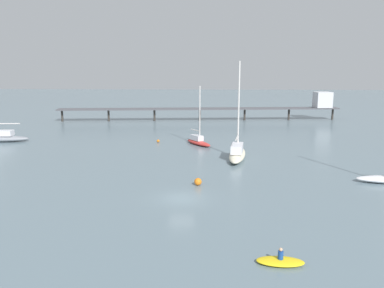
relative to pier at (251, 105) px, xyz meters
name	(u,v)px	position (x,y,z in m)	size (l,w,h in m)	color
ground_plane	(182,198)	(-12.69, -59.27, -3.72)	(400.00, 400.00, 0.00)	slate
pier	(251,105)	(0.00, 0.00, 0.00)	(68.66, 10.56, 6.91)	#4C4C51
sailboat_red	(198,140)	(-12.00, -31.93, -3.00)	(5.09, 6.25, 9.85)	red
sailboat_gray	(2,137)	(-46.56, -30.87, -2.91)	(9.79, 3.18, 12.85)	gray
sailboat_cream	(237,152)	(-6.10, -41.89, -2.78)	(3.51, 10.14, 13.64)	beige
dinghy_yellow	(280,261)	(-5.20, -71.90, -3.52)	(3.21, 1.59, 1.14)	yellow
mooring_buoy_far	(198,182)	(-11.22, -54.86, -3.31)	(0.82, 0.82, 0.82)	orange
mooring_buoy_inner	(158,141)	(-19.03, -30.21, -3.47)	(0.50, 0.50, 0.50)	orange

